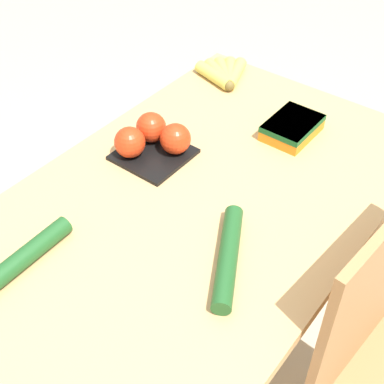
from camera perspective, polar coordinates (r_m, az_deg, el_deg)
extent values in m
plane|color=#B7A88E|center=(1.85, 0.00, -18.09)|extent=(12.00, 12.00, 0.00)
cube|color=tan|center=(1.27, 0.00, -1.50)|extent=(1.25, 0.76, 0.03)
cylinder|color=tan|center=(2.00, 2.74, 3.55)|extent=(0.06, 0.06, 0.72)
cylinder|color=tan|center=(1.81, 19.35, -4.39)|extent=(0.06, 0.06, 0.72)
cube|color=#A87547|center=(1.19, 18.11, -10.90)|extent=(0.39, 0.05, 0.49)
cylinder|color=#A87547|center=(1.68, 18.13, -17.36)|extent=(0.04, 0.04, 0.43)
sphere|color=brown|center=(1.64, 3.98, 11.28)|extent=(0.03, 0.03, 0.03)
cylinder|color=#CCC651|center=(1.70, 4.62, 12.47)|extent=(0.15, 0.09, 0.04)
cylinder|color=#CCC651|center=(1.70, 4.03, 12.53)|extent=(0.14, 0.11, 0.04)
cylinder|color=#CCC651|center=(1.70, 3.43, 12.53)|extent=(0.13, 0.13, 0.04)
cylinder|color=#CCC651|center=(1.70, 2.87, 12.45)|extent=(0.10, 0.15, 0.04)
cylinder|color=#CCC651|center=(1.69, 2.35, 12.31)|extent=(0.08, 0.15, 0.04)
cube|color=black|center=(1.39, -4.12, 4.02)|extent=(0.17, 0.17, 0.01)
sphere|color=red|center=(1.41, -4.39, 6.90)|extent=(0.08, 0.08, 0.08)
sphere|color=red|center=(1.36, -6.65, 5.29)|extent=(0.08, 0.08, 0.08)
sphere|color=red|center=(1.36, -1.78, 5.70)|extent=(0.08, 0.08, 0.08)
cube|color=orange|center=(1.47, 10.63, 6.76)|extent=(0.16, 0.11, 0.04)
cube|color=#145123|center=(1.47, 10.70, 7.21)|extent=(0.16, 0.12, 0.02)
cylinder|color=#1E5123|center=(1.16, -18.02, -7.10)|extent=(0.27, 0.05, 0.04)
cylinder|color=#1E5123|center=(1.11, 3.87, -6.86)|extent=(0.25, 0.17, 0.04)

